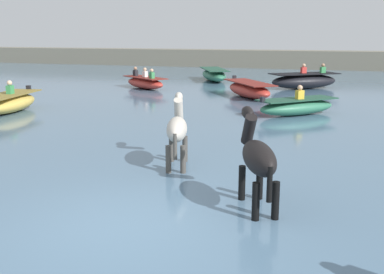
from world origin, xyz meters
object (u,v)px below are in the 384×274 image
boat_distant_west (145,82)px  boat_far_offshore (10,103)px  boat_mid_channel (214,75)px  horse_trailing_black (258,159)px  boat_mid_outer (304,81)px  boat_distant_east (249,90)px  horse_lead_pinto (177,130)px  boat_near_starboard (297,107)px

boat_distant_west → boat_far_offshore: 8.35m
boat_mid_channel → boat_far_offshore: 13.66m
horse_trailing_black → boat_mid_outer: horse_trailing_black is taller
boat_far_offshore → boat_distant_east: bearing=41.4°
horse_lead_pinto → boat_far_offshore: bearing=149.9°
boat_far_offshore → horse_lead_pinto: bearing=-30.1°
horse_trailing_black → boat_distant_east: size_ratio=0.51×
horse_lead_pinto → boat_far_offshore: size_ratio=0.56×
horse_trailing_black → boat_mid_channel: (-5.99, 19.57, -0.46)m
horse_trailing_black → boat_distant_west: 16.92m
boat_distant_east → boat_distant_west: size_ratio=1.19×
horse_trailing_black → boat_distant_east: (-2.64, 13.08, -0.47)m
boat_mid_outer → boat_far_offshore: bearing=-132.0°
horse_trailing_black → boat_mid_outer: 17.14m
horse_lead_pinto → boat_distant_west: 14.32m
boat_distant_west → boat_mid_channel: boat_distant_west is taller
boat_distant_east → boat_mid_channel: 7.30m
boat_mid_outer → boat_distant_west: bearing=-162.8°
horse_lead_pinto → boat_mid_channel: size_ratio=0.42×
horse_lead_pinto → boat_far_offshore: horse_lead_pinto is taller
boat_distant_east → boat_mid_outer: (2.08, 4.04, 0.06)m
horse_lead_pinto → horse_trailing_black: horse_trailing_black is taller
boat_mid_channel → boat_distant_west: bearing=-115.9°
boat_mid_outer → boat_far_offshore: size_ratio=1.18×
horse_trailing_black → boat_mid_channel: bearing=107.0°
horse_lead_pinto → horse_trailing_black: 2.76m
boat_mid_outer → boat_far_offshore: 14.24m
boat_distant_west → boat_near_starboard: (8.17, -5.61, -0.02)m
horse_lead_pinto → horse_trailing_black: (2.03, -1.86, 0.03)m
horse_trailing_black → boat_distant_east: 13.35m
horse_trailing_black → boat_near_starboard: size_ratio=0.64×
horse_trailing_black → boat_far_offshore: bearing=147.1°
boat_distant_west → boat_mid_outer: (7.79, 2.42, 0.09)m
horse_lead_pinto → boat_distant_west: horse_lead_pinto is taller
horse_lead_pinto → boat_near_starboard: size_ratio=0.62×
boat_distant_west → boat_mid_channel: size_ratio=0.73×
horse_trailing_black → boat_distant_west: (-8.35, 14.70, -0.50)m
horse_lead_pinto → boat_distant_east: 11.24m
horse_trailing_black → boat_distant_east: bearing=101.4°
horse_trailing_black → boat_near_starboard: bearing=91.2°
horse_trailing_black → boat_distant_west: bearing=119.6°
boat_mid_channel → boat_distant_east: bearing=-62.7°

